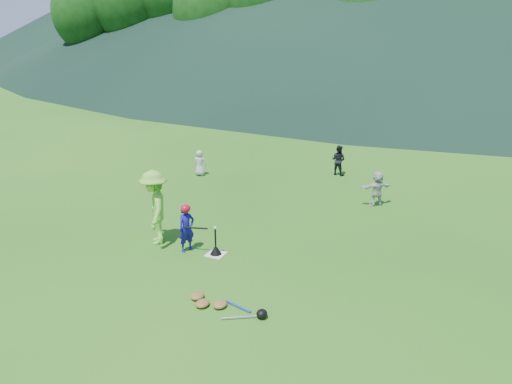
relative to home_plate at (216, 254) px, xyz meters
The scene contains 12 objects.
ground 0.01m from the home_plate, ahead, with size 120.00×120.00×0.00m, color #1F5814.
home_plate is the anchor object (origin of this frame).
baseball 0.73m from the home_plate, ahead, with size 0.08×0.08×0.08m, color white.
batter_child 0.99m from the home_plate, behind, with size 0.45×0.30×1.23m, color navy.
adult_coach 2.05m from the home_plate, behind, with size 1.28×0.74×1.99m, color #76CB3B.
fielder_a 7.03m from the home_plate, 123.31° to the left, with size 0.48×0.31×0.99m, color #BBBBBB.
fielder_b 8.17m from the home_plate, 83.24° to the left, with size 0.57×0.44×1.16m, color black.
fielder_d 6.07m from the home_plate, 60.38° to the left, with size 1.06×0.34×1.14m, color silver.
batting_tee 0.12m from the home_plate, ahead, with size 0.30×0.30×0.68m.
batter_gear 1.35m from the home_plate, behind, with size 0.73×0.26×0.60m.
equipment_pile 2.48m from the home_plate, 59.71° to the right, with size 1.80×0.70×0.19m.
outfield_fence 28.01m from the home_plate, 90.00° to the left, with size 70.07×0.08×1.33m.
Camera 1 is at (5.59, -10.04, 5.59)m, focal length 35.00 mm.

